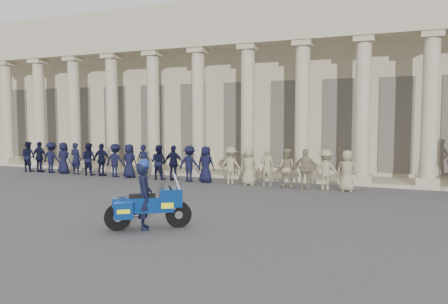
# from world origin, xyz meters

# --- Properties ---
(ground) EXTENTS (90.00, 90.00, 0.00)m
(ground) POSITION_xyz_m (0.00, 0.00, 0.00)
(ground) COLOR #444447
(ground) RESTS_ON ground
(building) EXTENTS (40.00, 12.50, 9.00)m
(building) POSITION_xyz_m (-0.00, 14.74, 4.52)
(building) COLOR tan
(building) RESTS_ON ground
(officer_rank) EXTENTS (17.47, 0.62, 1.63)m
(officer_rank) POSITION_xyz_m (-2.19, 5.96, 0.81)
(officer_rank) COLOR black
(officer_rank) RESTS_ON ground
(motorcycle) EXTENTS (1.91, 1.56, 1.43)m
(motorcycle) POSITION_xyz_m (2.23, -2.03, 0.62)
(motorcycle) COLOR black
(motorcycle) RESTS_ON ground
(rider) EXTENTS (0.70, 0.75, 1.82)m
(rider) POSITION_xyz_m (2.13, -2.10, 0.90)
(rider) COLOR black
(rider) RESTS_ON ground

